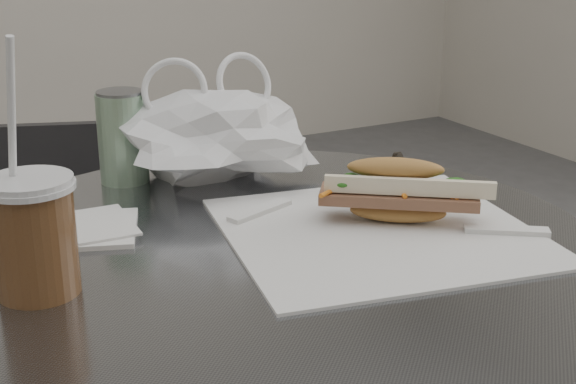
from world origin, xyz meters
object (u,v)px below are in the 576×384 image
banh_mi (397,192)px  drink_can (122,137)px  iced_coffee (34,234)px  chair_far (79,329)px  sunglasses (391,185)px

banh_mi → drink_can: (-0.24, 0.31, 0.02)m
iced_coffee → chair_far: bearing=75.5°
iced_coffee → drink_can: (0.18, 0.30, 0.00)m
banh_mi → sunglasses: size_ratio=2.12×
banh_mi → sunglasses: bearing=95.8°
chair_far → banh_mi: (0.24, -0.71, 0.46)m
chair_far → banh_mi: banh_mi is taller
drink_can → sunglasses: bearing=-41.6°
chair_far → iced_coffee: (-0.18, -0.70, 0.49)m
chair_far → sunglasses: 0.83m
iced_coffee → sunglasses: size_ratio=2.30×
chair_far → sunglasses: bearing=133.0°
chair_far → drink_can: 0.63m
chair_far → drink_can: (-0.00, -0.40, 0.49)m
sunglasses → drink_can: (-0.28, 0.25, 0.04)m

